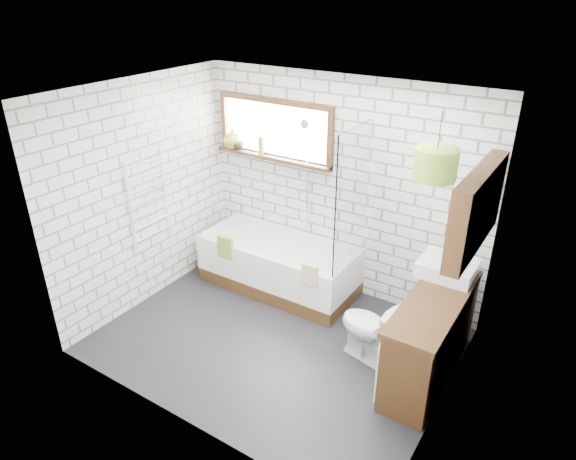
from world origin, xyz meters
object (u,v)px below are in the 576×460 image
Objects in this scene: vanity at (431,338)px; pendant at (436,164)px; bathtub at (279,264)px; basin at (447,268)px; toilet at (372,330)px.

pendant is (-0.12, -0.15, 1.69)m from vanity.
bathtub is 2.70m from pendant.
pendant reaches higher than bathtub.
vanity is 2.80× the size of basin.
pendant is at bearing 95.38° from toilet.
vanity is at bearing 113.17° from toilet.
basin is at bearing 97.21° from vanity.
basin reaches higher than vanity.
bathtub is at bearing 165.57° from vanity.
toilet is at bearing -22.56° from bathtub.
pendant is at bearing -95.82° from basin.
pendant reaches higher than vanity.
pendant is (-0.06, -0.62, 1.20)m from basin.
bathtub is 2.66× the size of toilet.
bathtub is at bearing 160.52° from pendant.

